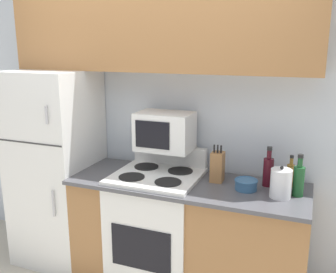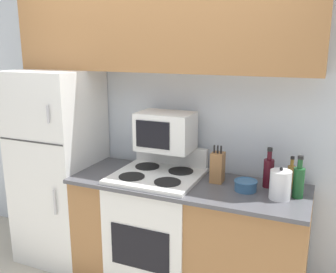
{
  "view_description": "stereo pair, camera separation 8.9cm",
  "coord_description": "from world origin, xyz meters",
  "px_view_note": "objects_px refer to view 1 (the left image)",
  "views": [
    {
      "loc": [
        1.19,
        -2.27,
        1.93
      ],
      "look_at": [
        0.18,
        0.28,
        1.26
      ],
      "focal_mm": 40.0,
      "sensor_mm": 36.0,
      "label": 1
    },
    {
      "loc": [
        1.27,
        -2.24,
        1.93
      ],
      "look_at": [
        0.18,
        0.28,
        1.26
      ],
      "focal_mm": 40.0,
      "sensor_mm": 36.0,
      "label": 2
    }
  ],
  "objects_px": {
    "stove": "(157,226)",
    "microwave": "(165,131)",
    "refrigerator": "(57,168)",
    "bottle_vinegar": "(290,174)",
    "bottle_wine_green": "(299,180)",
    "bottle_wine_red": "(268,171)",
    "bowl": "(246,184)",
    "knife_block": "(217,167)",
    "kettle": "(281,183)"
  },
  "relations": [
    {
      "from": "bottle_vinegar",
      "to": "kettle",
      "type": "xyz_separation_m",
      "value": [
        -0.05,
        -0.24,
        0.01
      ]
    },
    {
      "from": "knife_block",
      "to": "bowl",
      "type": "xyz_separation_m",
      "value": [
        0.24,
        -0.09,
        -0.08
      ]
    },
    {
      "from": "microwave",
      "to": "bottle_vinegar",
      "type": "distance_m",
      "value": 1.01
    },
    {
      "from": "stove",
      "to": "microwave",
      "type": "xyz_separation_m",
      "value": [
        0.01,
        0.15,
        0.77
      ]
    },
    {
      "from": "microwave",
      "to": "bottle_wine_red",
      "type": "distance_m",
      "value": 0.86
    },
    {
      "from": "knife_block",
      "to": "bowl",
      "type": "distance_m",
      "value": 0.27
    },
    {
      "from": "refrigerator",
      "to": "microwave",
      "type": "xyz_separation_m",
      "value": [
        1.0,
        0.12,
        0.39
      ]
    },
    {
      "from": "stove",
      "to": "bowl",
      "type": "bearing_deg",
      "value": 0.61
    },
    {
      "from": "kettle",
      "to": "bottle_wine_red",
      "type": "bearing_deg",
      "value": 119.35
    },
    {
      "from": "refrigerator",
      "to": "knife_block",
      "type": "relative_size",
      "value": 5.91
    },
    {
      "from": "bottle_vinegar",
      "to": "kettle",
      "type": "relative_size",
      "value": 1.06
    },
    {
      "from": "knife_block",
      "to": "kettle",
      "type": "relative_size",
      "value": 1.29
    },
    {
      "from": "bottle_vinegar",
      "to": "bottle_wine_red",
      "type": "bearing_deg",
      "value": -164.15
    },
    {
      "from": "stove",
      "to": "knife_block",
      "type": "height_order",
      "value": "knife_block"
    },
    {
      "from": "bottle_vinegar",
      "to": "stove",
      "type": "bearing_deg",
      "value": -169.18
    },
    {
      "from": "refrigerator",
      "to": "kettle",
      "type": "xyz_separation_m",
      "value": [
        1.93,
        -0.07,
        0.15
      ]
    },
    {
      "from": "refrigerator",
      "to": "knife_block",
      "type": "bearing_deg",
      "value": 2.87
    },
    {
      "from": "bowl",
      "to": "bottle_wine_red",
      "type": "distance_m",
      "value": 0.21
    },
    {
      "from": "stove",
      "to": "bottle_wine_green",
      "type": "bearing_deg",
      "value": 1.36
    },
    {
      "from": "bowl",
      "to": "bottle_wine_green",
      "type": "distance_m",
      "value": 0.36
    },
    {
      "from": "bottle_vinegar",
      "to": "bottle_wine_green",
      "type": "distance_m",
      "value": 0.18
    },
    {
      "from": "microwave",
      "to": "kettle",
      "type": "xyz_separation_m",
      "value": [
        0.93,
        -0.19,
        -0.25
      ]
    },
    {
      "from": "knife_block",
      "to": "bottle_wine_red",
      "type": "bearing_deg",
      "value": 7.15
    },
    {
      "from": "knife_block",
      "to": "bottle_wine_green",
      "type": "xyz_separation_m",
      "value": [
        0.59,
        -0.07,
        -0.0
      ]
    },
    {
      "from": "kettle",
      "to": "bottle_vinegar",
      "type": "bearing_deg",
      "value": 78.59
    },
    {
      "from": "bottle_wine_red",
      "to": "knife_block",
      "type": "bearing_deg",
      "value": -172.85
    },
    {
      "from": "bottle_wine_green",
      "to": "knife_block",
      "type": "bearing_deg",
      "value": 172.94
    },
    {
      "from": "refrigerator",
      "to": "bottle_vinegar",
      "type": "xyz_separation_m",
      "value": [
        1.98,
        0.16,
        0.14
      ]
    },
    {
      "from": "microwave",
      "to": "bowl",
      "type": "relative_size",
      "value": 2.62
    },
    {
      "from": "stove",
      "to": "bottle_wine_green",
      "type": "height_order",
      "value": "bottle_wine_green"
    },
    {
      "from": "knife_block",
      "to": "bottle_vinegar",
      "type": "distance_m",
      "value": 0.54
    },
    {
      "from": "refrigerator",
      "to": "stove",
      "type": "distance_m",
      "value": 1.06
    },
    {
      "from": "refrigerator",
      "to": "bottle_vinegar",
      "type": "distance_m",
      "value": 1.99
    },
    {
      "from": "bottle_wine_red",
      "to": "bowl",
      "type": "bearing_deg",
      "value": -134.55
    },
    {
      "from": "bottle_wine_red",
      "to": "bottle_vinegar",
      "type": "xyz_separation_m",
      "value": [
        0.16,
        0.04,
        -0.02
      ]
    },
    {
      "from": "bowl",
      "to": "bottle_wine_green",
      "type": "height_order",
      "value": "bottle_wine_green"
    },
    {
      "from": "knife_block",
      "to": "bottle_wine_green",
      "type": "height_order",
      "value": "bottle_wine_green"
    },
    {
      "from": "knife_block",
      "to": "bottle_wine_green",
      "type": "bearing_deg",
      "value": -7.06
    },
    {
      "from": "bottle_vinegar",
      "to": "knife_block",
      "type": "bearing_deg",
      "value": -170.23
    },
    {
      "from": "bowl",
      "to": "stove",
      "type": "bearing_deg",
      "value": -179.39
    },
    {
      "from": "stove",
      "to": "bottle_wine_red",
      "type": "relative_size",
      "value": 3.65
    },
    {
      "from": "refrigerator",
      "to": "bottle_wine_red",
      "type": "xyz_separation_m",
      "value": [
        1.82,
        0.12,
        0.16
      ]
    },
    {
      "from": "bowl",
      "to": "bottle_vinegar",
      "type": "relative_size",
      "value": 0.71
    },
    {
      "from": "microwave",
      "to": "bottle_wine_red",
      "type": "relative_size",
      "value": 1.48
    },
    {
      "from": "stove",
      "to": "bottle_vinegar",
      "type": "xyz_separation_m",
      "value": [
        0.99,
        0.19,
        0.52
      ]
    },
    {
      "from": "bowl",
      "to": "refrigerator",
      "type": "bearing_deg",
      "value": 179.38
    },
    {
      "from": "refrigerator",
      "to": "kettle",
      "type": "height_order",
      "value": "refrigerator"
    },
    {
      "from": "microwave",
      "to": "bottle_wine_green",
      "type": "relative_size",
      "value": 1.48
    },
    {
      "from": "refrigerator",
      "to": "stove",
      "type": "xyz_separation_m",
      "value": [
        0.99,
        -0.03,
        -0.38
      ]
    },
    {
      "from": "refrigerator",
      "to": "bowl",
      "type": "xyz_separation_m",
      "value": [
        1.69,
        -0.02,
        0.09
      ]
    }
  ]
}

